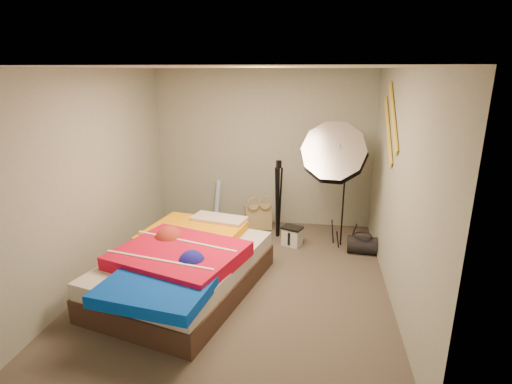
% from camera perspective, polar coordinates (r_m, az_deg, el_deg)
% --- Properties ---
extents(floor, '(4.00, 4.00, 0.00)m').
position_cam_1_polar(floor, '(5.04, -2.21, -12.34)').
color(floor, '#4B4139').
rests_on(floor, ground).
extents(ceiling, '(4.00, 4.00, 0.00)m').
position_cam_1_polar(ceiling, '(4.40, -2.59, 17.38)').
color(ceiling, silver).
rests_on(ceiling, wall_back).
extents(wall_back, '(3.50, 0.00, 3.50)m').
position_cam_1_polar(wall_back, '(6.49, 1.01, 6.17)').
color(wall_back, '#969A8A').
rests_on(wall_back, floor).
extents(wall_front, '(3.50, 0.00, 3.50)m').
position_cam_1_polar(wall_front, '(2.75, -10.48, -9.65)').
color(wall_front, '#969A8A').
rests_on(wall_front, floor).
extents(wall_left, '(0.00, 4.00, 4.00)m').
position_cam_1_polar(wall_left, '(5.18, -21.76, 2.16)').
color(wall_left, '#969A8A').
rests_on(wall_left, floor).
extents(wall_right, '(0.00, 4.00, 4.00)m').
position_cam_1_polar(wall_right, '(4.57, 19.69, 0.50)').
color(wall_right, '#969A8A').
rests_on(wall_right, floor).
extents(tote_bag, '(0.46, 0.33, 0.43)m').
position_cam_1_polar(tote_bag, '(6.41, 0.32, -3.66)').
color(tote_bag, tan).
rests_on(tote_bag, floor).
extents(wrapping_roll, '(0.15, 0.22, 0.71)m').
position_cam_1_polar(wrapping_roll, '(6.76, -5.54, -1.33)').
color(wrapping_roll, '#5A90D9').
rests_on(wrapping_roll, floor).
extents(camera_case, '(0.32, 0.28, 0.26)m').
position_cam_1_polar(camera_case, '(5.91, 5.16, -6.38)').
color(camera_case, beige).
rests_on(camera_case, floor).
extents(duffel_bag, '(0.42, 0.27, 0.25)m').
position_cam_1_polar(duffel_bag, '(5.84, 14.92, -7.31)').
color(duffel_bag, black).
rests_on(duffel_bag, floor).
extents(wall_stripe_upper, '(0.02, 0.91, 0.78)m').
position_cam_1_polar(wall_stripe_upper, '(5.02, 19.04, 10.15)').
color(wall_stripe_upper, gold).
rests_on(wall_stripe_upper, wall_right).
extents(wall_stripe_lower, '(0.02, 0.91, 0.78)m').
position_cam_1_polar(wall_stripe_lower, '(5.29, 18.38, 8.32)').
color(wall_stripe_lower, gold).
rests_on(wall_stripe_lower, wall_right).
extents(bed, '(1.89, 2.44, 0.60)m').
position_cam_1_polar(bed, '(4.75, -10.24, -10.43)').
color(bed, '#422B22').
rests_on(bed, floor).
extents(photo_umbrella, '(1.17, 0.91, 1.92)m').
position_cam_1_polar(photo_umbrella, '(5.56, 11.08, 5.33)').
color(photo_umbrella, black).
rests_on(photo_umbrella, floor).
extents(camera_tripod, '(0.09, 0.09, 1.20)m').
position_cam_1_polar(camera_tripod, '(6.01, 3.20, -0.25)').
color(camera_tripod, black).
rests_on(camera_tripod, floor).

